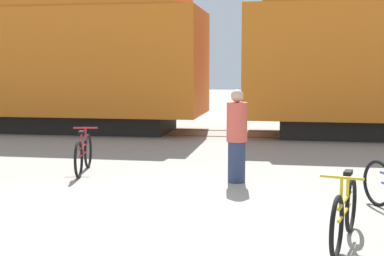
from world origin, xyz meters
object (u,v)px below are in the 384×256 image
at_px(freight_train, 224,43).
at_px(person_in_red, 237,136).
at_px(bicycle_maroon, 84,154).
at_px(bicycle_yellow, 344,213).

bearing_deg(freight_train, person_in_red, -81.73).
xyz_separation_m(freight_train, bicycle_maroon, (-1.93, -6.35, -2.32)).
relative_size(freight_train, bicycle_maroon, 16.59).
distance_m(freight_train, bicycle_yellow, 10.30).
relative_size(bicycle_maroon, person_in_red, 1.01).
xyz_separation_m(bicycle_maroon, person_in_red, (2.91, -0.35, 0.44)).
bearing_deg(bicycle_yellow, person_in_red, 115.78).
bearing_deg(person_in_red, freight_train, -73.61).
distance_m(bicycle_maroon, bicycle_yellow, 5.54).
bearing_deg(bicycle_maroon, bicycle_yellow, -37.77).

